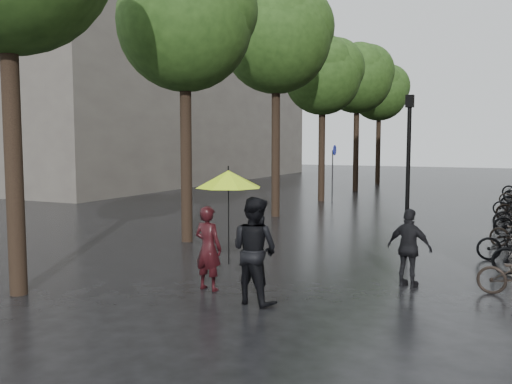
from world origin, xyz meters
The scene contains 9 objects.
ground centered at (0.00, 0.00, 0.00)m, with size 120.00×120.00×0.00m, color black.
bg_building centered at (-22.00, 28.00, 7.00)m, with size 16.00×30.00×14.00m, color #47423D.
street_trees centered at (-3.99, 15.91, 6.34)m, with size 4.33×34.03×8.91m.
person_burgundy centered at (-0.94, 2.81, 0.82)m, with size 0.60×0.39×1.64m, color black.
person_black centered at (0.23, 2.42, 0.95)m, with size 0.92×0.72×1.90m, color black.
lime_umbrella centered at (-0.35, 2.55, 2.19)m, with size 1.23×1.23×1.81m.
pedestrian_walking centered at (2.53, 4.70, 0.78)m, with size 0.91×0.38×1.55m, color black.
lamp_post centered at (1.71, 9.22, 2.51)m, with size 0.21×0.21×4.14m.
cycle_sign centered at (-3.44, 18.98, 1.80)m, with size 0.14×0.50×2.72m.
Camera 1 is at (4.29, -6.10, 2.85)m, focal length 38.00 mm.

